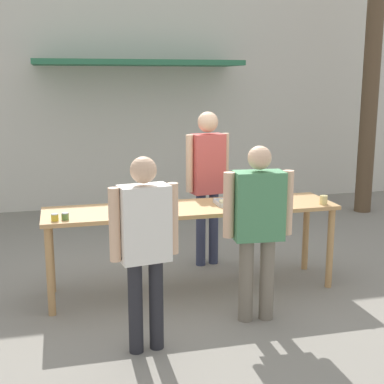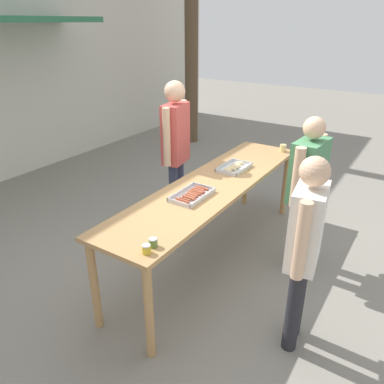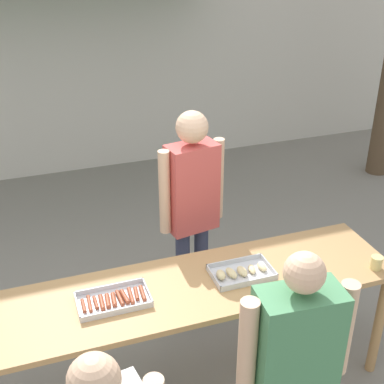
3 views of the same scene
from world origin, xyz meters
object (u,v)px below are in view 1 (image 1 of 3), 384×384
object	(u,v)px
food_tray_sausages	(154,207)
condiment_jar_mustard	(55,217)
condiment_jar_ketchup	(65,216)
utility_pole	(376,2)
beer_cup	(324,200)
person_customer_holding_hotdog	(145,238)
person_server_behind_table	(208,173)
person_customer_with_cup	(258,220)
food_tray_buns	(234,202)

from	to	relation	value
food_tray_sausages	condiment_jar_mustard	size ratio (longest dim) A/B	6.63
condiment_jar_mustard	condiment_jar_ketchup	world-z (taller)	same
utility_pole	condiment_jar_mustard	bearing A→B (deg)	-150.06
food_tray_sausages	beer_cup	world-z (taller)	beer_cup
beer_cup	food_tray_sausages	bearing A→B (deg)	172.48
condiment_jar_mustard	person_customer_holding_hotdog	size ratio (longest dim) A/B	0.04
condiment_jar_ketchup	person_server_behind_table	world-z (taller)	person_server_behind_table
beer_cup	person_server_behind_table	distance (m)	1.37
food_tray_sausages	condiment_jar_ketchup	bearing A→B (deg)	-165.54
food_tray_sausages	person_customer_with_cup	world-z (taller)	person_customer_with_cup
food_tray_buns	condiment_jar_mustard	size ratio (longest dim) A/B	6.06
food_tray_buns	person_customer_holding_hotdog	distance (m)	1.59
food_tray_buns	person_server_behind_table	distance (m)	0.75
beer_cup	person_customer_holding_hotdog	distance (m)	2.20
person_server_behind_table	person_customer_with_cup	xyz separation A→B (m)	(0.03, -1.54, -0.15)
condiment_jar_ketchup	food_tray_buns	bearing A→B (deg)	7.43
food_tray_sausages	food_tray_buns	world-z (taller)	food_tray_buns
condiment_jar_ketchup	person_customer_with_cup	bearing A→B (deg)	-20.11
beer_cup	person_customer_with_cup	bearing A→B (deg)	-147.79
person_server_behind_table	utility_pole	bearing A→B (deg)	20.07
food_tray_sausages	person_customer_with_cup	distance (m)	1.14
food_tray_sausages	person_customer_holding_hotdog	world-z (taller)	person_customer_holding_hotdog
condiment_jar_ketchup	beer_cup	world-z (taller)	beer_cup
person_server_behind_table	food_tray_sausages	bearing A→B (deg)	-146.65
food_tray_buns	beer_cup	bearing A→B (deg)	-14.38
condiment_jar_ketchup	utility_pole	size ratio (longest dim) A/B	0.01
food_tray_buns	condiment_jar_ketchup	bearing A→B (deg)	-172.57
condiment_jar_mustard	person_customer_with_cup	xyz separation A→B (m)	(1.74, -0.59, 0.02)
condiment_jar_mustard	person_customer_with_cup	world-z (taller)	person_customer_with_cup
food_tray_buns	person_customer_holding_hotdog	bearing A→B (deg)	-134.34
beer_cup	condiment_jar_ketchup	bearing A→B (deg)	179.87
condiment_jar_ketchup	utility_pole	world-z (taller)	utility_pole
food_tray_buns	person_customer_holding_hotdog	world-z (taller)	person_customer_holding_hotdog
food_tray_buns	utility_pole	xyz separation A→B (m)	(3.13, 2.60, 2.40)
condiment_jar_mustard	food_tray_buns	bearing A→B (deg)	7.47
food_tray_sausages	beer_cup	bearing A→B (deg)	-7.52
person_server_behind_table	condiment_jar_ketchup	bearing A→B (deg)	-160.05
person_server_behind_table	beer_cup	bearing A→B (deg)	-54.51
utility_pole	person_customer_holding_hotdog	bearing A→B (deg)	-138.60
condiment_jar_ketchup	person_customer_with_cup	xyz separation A→B (m)	(1.64, -0.60, 0.02)
food_tray_sausages	condiment_jar_mustard	xyz separation A→B (m)	(-0.95, -0.24, 0.02)
person_customer_with_cup	utility_pole	xyz separation A→B (m)	(3.18, 3.42, 2.37)
person_customer_holding_hotdog	condiment_jar_mustard	bearing A→B (deg)	-62.03
food_tray_buns	condiment_jar_ketchup	xyz separation A→B (m)	(-1.70, -0.22, 0.01)
condiment_jar_ketchup	person_customer_with_cup	size ratio (longest dim) A/B	0.04
food_tray_sausages	person_customer_with_cup	size ratio (longest dim) A/B	0.28
condiment_jar_ketchup	person_customer_holding_hotdog	size ratio (longest dim) A/B	0.04
person_customer_with_cup	condiment_jar_mustard	bearing A→B (deg)	-14.43
person_server_behind_table	food_tray_buns	bearing A→B (deg)	-93.58
food_tray_sausages	food_tray_buns	bearing A→B (deg)	-0.02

